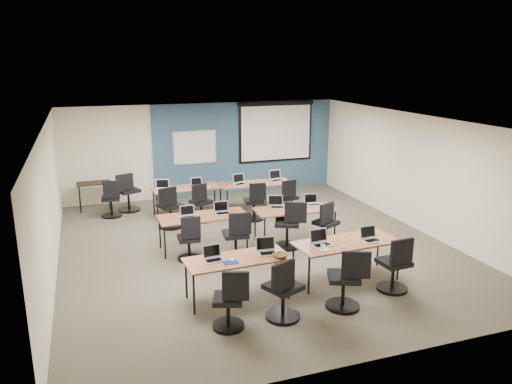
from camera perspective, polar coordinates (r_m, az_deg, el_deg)
name	(u,v)px	position (r m, az deg, el deg)	size (l,w,h in m)	color
floor	(255,246)	(10.83, -0.11, -6.24)	(8.00, 9.00, 0.02)	#6B6354
ceiling	(255,121)	(10.17, -0.12, 8.09)	(8.00, 9.00, 0.02)	white
wall_back	(204,150)	(14.65, -5.92, 4.80)	(8.00, 0.04, 2.70)	beige
wall_front	(371,269)	(6.56, 13.04, -8.53)	(8.00, 0.04, 2.70)	beige
wall_left	(49,204)	(9.91, -22.55, -1.24)	(0.04, 9.00, 2.70)	beige
wall_right	(416,172)	(12.29, 17.80, 2.18)	(0.04, 9.00, 2.70)	beige
blue_accent_panel	(245,148)	(14.96, -1.21, 5.08)	(5.50, 0.04, 2.70)	#3D5977
whiteboard	(195,148)	(14.50, -7.02, 5.06)	(1.28, 0.03, 0.98)	silver
projector_screen	(276,129)	(15.13, 2.30, 7.25)	(2.40, 0.10, 1.82)	black
training_table_front_left	(237,261)	(8.35, -2.16, -7.86)	(1.73, 0.72, 0.73)	#9A5C27
training_table_front_right	(347,244)	(9.21, 10.31, -5.83)	(1.91, 0.80, 0.73)	olive
training_table_mid_left	(203,218)	(10.57, -6.08, -2.92)	(1.86, 0.78, 0.73)	#9D5E2F
training_table_mid_right	(295,211)	(11.01, 4.50, -2.16)	(1.78, 0.74, 0.73)	brown
training_table_back_left	(187,189)	(12.90, -7.92, 0.31)	(1.74, 0.73, 0.73)	#916031
training_table_back_right	(256,184)	(13.26, 0.02, 0.87)	(1.92, 0.80, 0.73)	brown
laptop_0	(213,257)	(8.26, -4.94, -7.36)	(0.31, 0.26, 0.24)	#B0AFB9
mouse_0	(232,260)	(8.24, -2.72, -7.74)	(0.06, 0.10, 0.04)	white
task_chair_0	(230,304)	(7.59, -2.97, -12.71)	(0.51, 0.49, 0.97)	black
laptop_1	(267,249)	(8.52, 1.29, -6.55)	(0.34, 0.29, 0.26)	#A09FAC
mouse_1	(287,254)	(8.48, 3.52, -7.07)	(0.06, 0.10, 0.04)	white
task_chair_1	(283,294)	(7.82, 3.11, -11.60)	(0.59, 0.55, 1.03)	black
laptop_2	(321,241)	(8.95, 7.40, -5.58)	(0.35, 0.30, 0.27)	#BABABC
mouse_2	(344,247)	(8.90, 9.98, -6.18)	(0.06, 0.10, 0.03)	white
task_chair_2	(346,284)	(8.25, 10.27, -10.31)	(0.59, 0.56, 1.04)	black
laptop_3	(370,237)	(9.32, 12.93, -5.03)	(0.33, 0.28, 0.25)	#B4B5C2
mouse_3	(381,243)	(9.24, 14.13, -5.63)	(0.06, 0.09, 0.03)	white
task_chair_3	(395,269)	(9.02, 15.61, -8.43)	(0.54, 0.54, 1.02)	black
laptop_4	(188,214)	(10.48, -7.78, -2.55)	(0.31, 0.26, 0.24)	silver
mouse_4	(194,219)	(10.31, -7.11, -3.10)	(0.06, 0.10, 0.04)	white
task_chair_4	(190,242)	(10.06, -7.61, -5.70)	(0.47, 0.47, 0.96)	black
laptop_5	(222,210)	(10.67, -3.89, -2.12)	(0.32, 0.27, 0.25)	silver
mouse_5	(239,215)	(10.52, -1.98, -2.62)	(0.06, 0.09, 0.03)	white
task_chair_5	(237,240)	(10.02, -2.21, -5.45)	(0.55, 0.55, 1.02)	black
laptop_6	(277,204)	(11.08, 2.38, -1.43)	(0.34, 0.29, 0.26)	#B0B0B0
mouse_6	(287,210)	(10.87, 3.59, -2.05)	(0.07, 0.10, 0.04)	white
task_chair_6	(289,228)	(10.64, 3.80, -4.16)	(0.62, 0.58, 1.05)	black
laptop_7	(312,202)	(11.33, 6.44, -1.15)	(0.31, 0.27, 0.24)	#BEBEBF
mouse_7	(322,204)	(11.35, 7.55, -1.42)	(0.06, 0.09, 0.03)	white
task_chair_7	(326,227)	(10.90, 8.00, -3.98)	(0.54, 0.51, 0.99)	black
laptop_8	(163,187)	(12.77, -10.58, 0.54)	(0.33, 0.28, 0.25)	#BBBBBF
mouse_8	(177,191)	(12.57, -9.03, 0.15)	(0.06, 0.10, 0.04)	white
task_chair_8	(170,211)	(12.03, -9.83, -2.10)	(0.59, 0.56, 1.04)	black
laptop_9	(197,184)	(12.94, -6.76, 0.87)	(0.30, 0.25, 0.23)	silver
mouse_9	(210,187)	(12.86, -5.31, 0.61)	(0.07, 0.10, 0.04)	white
task_chair_9	(201,206)	(12.41, -6.32, -1.55)	(0.54, 0.51, 0.99)	black
laptop_10	(240,182)	(13.13, -1.89, 1.21)	(0.35, 0.29, 0.26)	silver
mouse_10	(253,183)	(13.15, -0.32, 0.99)	(0.06, 0.10, 0.04)	white
task_chair_10	(255,204)	(12.43, -0.14, -1.44)	(0.51, 0.51, 0.99)	black
laptop_11	(276,178)	(13.53, 2.32, 1.62)	(0.36, 0.30, 0.27)	#B7B7BC
mouse_11	(285,180)	(13.50, 3.31, 1.34)	(0.06, 0.10, 0.03)	white
task_chair_11	(288,201)	(12.80, 3.65, -1.00)	(0.50, 0.50, 0.98)	black
blue_mousepad	(231,262)	(8.17, -2.93, -8.02)	(0.24, 0.20, 0.01)	navy
snack_bowl	(280,255)	(8.35, 2.81, -7.24)	(0.28, 0.28, 0.07)	brown
snack_plate	(324,249)	(8.76, 7.77, -6.49)	(0.19, 0.19, 0.01)	white
coffee_cup	(323,247)	(8.76, 7.64, -6.22)	(0.07, 0.07, 0.06)	silver
utility_table	(94,186)	(13.92, -18.05, 0.64)	(0.87, 0.48, 0.75)	black
spare_chair_a	(128,195)	(13.57, -14.45, -0.37)	(0.61, 0.58, 1.05)	black
spare_chair_b	(111,202)	(13.19, -16.21, -1.09)	(0.50, 0.50, 0.99)	black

